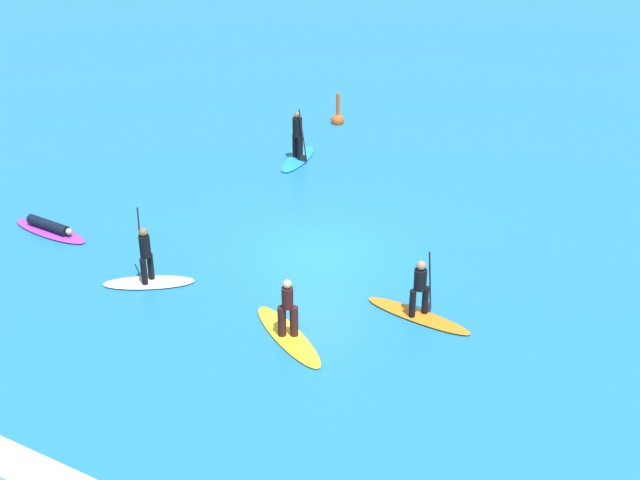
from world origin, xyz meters
name	(u,v)px	position (x,y,z in m)	size (l,w,h in m)	color
ground_plane	(320,255)	(0.00, 0.00, 0.00)	(120.00, 120.00, 0.00)	#1E6B93
surfer_on_white_board	(147,270)	(-3.42, -3.79, 0.44)	(2.54, 2.01, 2.23)	white
surfer_on_orange_board	(419,303)	(3.89, -1.62, 0.44)	(3.11, 0.89, 2.00)	orange
surfer_on_blue_board	(298,147)	(-4.04, 5.59, 0.52)	(1.03, 2.54, 2.05)	#1E8CD1
surfer_on_purple_board	(50,228)	(-8.02, -2.89, 0.14)	(2.92, 0.86, 0.41)	purple
surfer_on_yellow_board	(288,325)	(1.36, -4.11, 0.38)	(3.07, 2.25, 1.73)	yellow
marker_buoy	(338,118)	(-4.48, 9.49, 0.21)	(0.51, 0.51, 1.38)	#E55119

